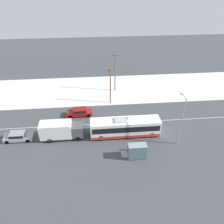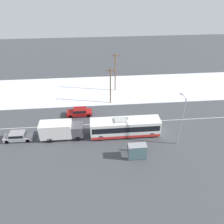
{
  "view_description": "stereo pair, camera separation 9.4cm",
  "coord_description": "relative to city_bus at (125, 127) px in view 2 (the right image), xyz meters",
  "views": [
    {
      "loc": [
        -5.42,
        -31.65,
        23.28
      ],
      "look_at": [
        -2.37,
        1.54,
        1.4
      ],
      "focal_mm": 35.0,
      "sensor_mm": 36.0,
      "label": 1
    },
    {
      "loc": [
        -5.32,
        -31.66,
        23.28
      ],
      "look_at": [
        -2.37,
        1.54,
        1.4
      ],
      "focal_mm": 35.0,
      "sensor_mm": 36.0,
      "label": 2
    }
  ],
  "objects": [
    {
      "name": "snow_lot",
      "position": [
        0.64,
        16.6,
        -1.49
      ],
      "size": [
        80.0,
        14.08,
        0.12
      ],
      "color": "silver",
      "rests_on": "ground_plane"
    },
    {
      "name": "parked_car_near_truck",
      "position": [
        -17.35,
        0.24,
        -0.77
      ],
      "size": [
        4.54,
        1.8,
        1.42
      ],
      "color": "#9E9EA3",
      "rests_on": "ground_plane"
    },
    {
      "name": "streetlamp",
      "position": [
        7.92,
        -2.66,
        3.55
      ],
      "size": [
        0.36,
        2.2,
        8.28
      ],
      "color": "#9EA3A8",
      "rests_on": "ground_plane"
    },
    {
      "name": "sedan_car",
      "position": [
        -7.73,
        6.49,
        -0.74
      ],
      "size": [
        4.63,
        1.8,
        1.49
      ],
      "rotation": [
        0.0,
        0.0,
        3.14
      ],
      "color": "maroon",
      "rests_on": "ground_plane"
    },
    {
      "name": "utility_pole_snowlot",
      "position": [
        -0.05,
        15.91,
        2.97
      ],
      "size": [
        1.8,
        0.24,
        8.67
      ],
      "color": "brown",
      "rests_on": "ground_plane"
    },
    {
      "name": "lane_marking_center",
      "position": [
        0.64,
        3.42,
        -1.55
      ],
      "size": [
        60.0,
        0.12,
        0.0
      ],
      "color": "silver",
      "rests_on": "ground_plane"
    },
    {
      "name": "ground_plane",
      "position": [
        0.64,
        3.42,
        -1.55
      ],
      "size": [
        120.0,
        120.0,
        0.0
      ],
      "primitive_type": "plane",
      "color": "#424449"
    },
    {
      "name": "bus_shelter",
      "position": [
        0.97,
        -5.68,
        0.12
      ],
      "size": [
        2.66,
        1.2,
        2.4
      ],
      "color": "gray",
      "rests_on": "ground_plane"
    },
    {
      "name": "pedestrian_at_stop",
      "position": [
        0.89,
        -4.05,
        -0.6
      ],
      "size": [
        0.56,
        0.25,
        1.55
      ],
      "color": "#23232D",
      "rests_on": "ground_plane"
    },
    {
      "name": "utility_pole_roadside",
      "position": [
        -1.55,
        10.49,
        2.48
      ],
      "size": [
        1.8,
        0.24,
        7.69
      ],
      "color": "brown",
      "rests_on": "ground_plane"
    },
    {
      "name": "box_truck",
      "position": [
        -10.43,
        0.11,
        0.12
      ],
      "size": [
        6.92,
        2.3,
        3.02
      ],
      "color": "silver",
      "rests_on": "ground_plane"
    },
    {
      "name": "city_bus",
      "position": [
        0.0,
        0.0,
        0.0
      ],
      "size": [
        11.37,
        2.57,
        3.18
      ],
      "color": "white",
      "rests_on": "ground_plane"
    }
  ]
}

